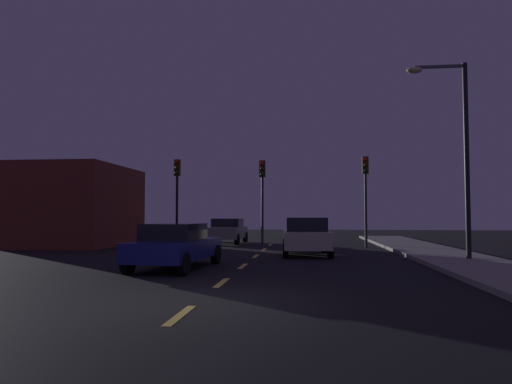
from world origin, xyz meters
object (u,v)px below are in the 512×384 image
car_adjacent_lane (176,245)px  car_oncoming_far (227,231)px  traffic_signal_right (366,184)px  traffic_signal_center (262,186)px  street_lamp_right (457,141)px  traffic_signal_left (177,185)px  car_stopped_ahead (306,236)px

car_adjacent_lane → car_oncoming_far: (-0.67, 13.31, 0.03)m
car_adjacent_lane → traffic_signal_right: bearing=55.6°
traffic_signal_center → street_lamp_right: size_ratio=0.65×
traffic_signal_right → street_lamp_right: bearing=-73.2°
traffic_signal_left → traffic_signal_right: bearing=0.0°
car_stopped_ahead → traffic_signal_left: bearing=143.9°
traffic_signal_left → street_lamp_right: 14.61m
traffic_signal_center → car_adjacent_lane: (-1.73, -10.49, -2.54)m
traffic_signal_center → traffic_signal_right: traffic_signal_right is taller
car_adjacent_lane → street_lamp_right: bearing=17.1°
traffic_signal_right → car_stopped_ahead: (-3.10, -5.15, -2.55)m
traffic_signal_left → car_stopped_ahead: size_ratio=1.20×
traffic_signal_center → car_adjacent_lane: 10.93m
traffic_signal_center → street_lamp_right: 10.89m
car_oncoming_far → street_lamp_right: 14.97m
traffic_signal_right → traffic_signal_left: bearing=-180.0°
car_oncoming_far → traffic_signal_right: bearing=-19.8°
traffic_signal_left → traffic_signal_center: (4.71, -0.00, -0.07)m
traffic_signal_center → car_oncoming_far: size_ratio=1.18×
traffic_signal_center → street_lamp_right: street_lamp_right is taller
traffic_signal_left → car_oncoming_far: (2.30, 2.83, -2.57)m
car_stopped_ahead → car_oncoming_far: 9.29m
car_oncoming_far → street_lamp_right: (10.14, -10.41, 3.58)m
car_stopped_ahead → car_adjacent_lane: bearing=-127.4°
car_adjacent_lane → street_lamp_right: size_ratio=0.63×
car_oncoming_far → car_stopped_ahead: bearing=-59.2°
car_adjacent_lane → traffic_signal_center: bearing=80.6°
traffic_signal_center → car_adjacent_lane: bearing=-99.4°
traffic_signal_left → traffic_signal_right: 10.16m
traffic_signal_center → street_lamp_right: bearing=-44.4°
traffic_signal_right → car_oncoming_far: 8.74m
traffic_signal_left → traffic_signal_right: traffic_signal_right is taller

